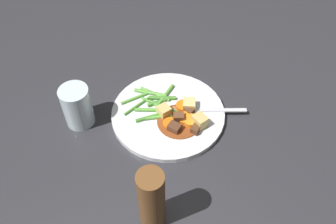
{
  "coord_description": "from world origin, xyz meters",
  "views": [
    {
      "loc": [
        0.42,
        -0.36,
        0.66
      ],
      "look_at": [
        0.0,
        0.0,
        0.01
      ],
      "focal_mm": 38.45,
      "sensor_mm": 36.0,
      "label": 1
    }
  ],
  "objects": [
    {
      "name": "ground_plane",
      "position": [
        0.0,
        0.0,
        0.0
      ],
      "size": [
        3.0,
        3.0,
        0.0
      ],
      "primitive_type": "plane",
      "color": "#2D2D33"
    },
    {
      "name": "dinner_plate",
      "position": [
        0.0,
        0.0,
        0.01
      ],
      "size": [
        0.27,
        0.27,
        0.01
      ],
      "primitive_type": "cylinder",
      "color": "white",
      "rests_on": "ground_plane"
    },
    {
      "name": "stew_sauce",
      "position": [
        0.04,
        0.0,
        0.01
      ],
      "size": [
        0.1,
        0.1,
        0.0
      ],
      "primitive_type": "cylinder",
      "color": "brown",
      "rests_on": "dinner_plate"
    },
    {
      "name": "carrot_slice_0",
      "position": [
        0.03,
        -0.02,
        0.02
      ],
      "size": [
        0.04,
        0.04,
        0.01
      ],
      "primitive_type": "cylinder",
      "rotation": [
        0.0,
        0.0,
        2.98
      ],
      "color": "orange",
      "rests_on": "dinner_plate"
    },
    {
      "name": "carrot_slice_1",
      "position": [
        0.06,
        0.02,
        0.02
      ],
      "size": [
        0.05,
        0.05,
        0.01
      ],
      "primitive_type": "cylinder",
      "rotation": [
        0.0,
        0.0,
        5.72
      ],
      "color": "orange",
      "rests_on": "dinner_plate"
    },
    {
      "name": "carrot_slice_2",
      "position": [
        0.04,
        0.01,
        0.02
      ],
      "size": [
        0.05,
        0.05,
        0.01
      ],
      "primitive_type": "cylinder",
      "rotation": [
        0.0,
        0.0,
        2.09
      ],
      "color": "orange",
      "rests_on": "dinner_plate"
    },
    {
      "name": "carrot_slice_3",
      "position": [
        0.01,
        0.03,
        0.02
      ],
      "size": [
        0.04,
        0.04,
        0.01
      ],
      "primitive_type": "cylinder",
      "rotation": [
        0.0,
        0.0,
        0.1
      ],
      "color": "orange",
      "rests_on": "dinner_plate"
    },
    {
      "name": "potato_chunk_0",
      "position": [
        0.08,
        0.03,
        0.03
      ],
      "size": [
        0.03,
        0.03,
        0.03
      ],
      "primitive_type": "cube",
      "rotation": [
        0.0,
        0.0,
        1.52
      ],
      "color": "#DBBC6B",
      "rests_on": "dinner_plate"
    },
    {
      "name": "potato_chunk_1",
      "position": [
        0.02,
        0.05,
        0.02
      ],
      "size": [
        0.04,
        0.04,
        0.02
      ],
      "primitive_type": "cube",
      "rotation": [
        0.0,
        0.0,
        2.36
      ],
      "color": "#E5CC7A",
      "rests_on": "dinner_plate"
    },
    {
      "name": "potato_chunk_2",
      "position": [
        -0.0,
        -0.01,
        0.03
      ],
      "size": [
        0.03,
        0.03,
        0.02
      ],
      "primitive_type": "cube",
      "rotation": [
        0.0,
        0.0,
        1.47
      ],
      "color": "#DBBC6B",
      "rests_on": "dinner_plate"
    },
    {
      "name": "meat_chunk_0",
      "position": [
        0.05,
        -0.02,
        0.02
      ],
      "size": [
        0.03,
        0.03,
        0.02
      ],
      "primitive_type": "cube",
      "rotation": [
        0.0,
        0.0,
        0.32
      ],
      "color": "#56331E",
      "rests_on": "dinner_plate"
    },
    {
      "name": "meat_chunk_1",
      "position": [
        0.03,
        0.03,
        0.02
      ],
      "size": [
        0.02,
        0.02,
        0.02
      ],
      "primitive_type": "cube",
      "rotation": [
        0.0,
        0.0,
        1.63
      ],
      "color": "#56331E",
      "rests_on": "dinner_plate"
    },
    {
      "name": "meat_chunk_2",
      "position": [
        0.04,
        -0.0,
        0.02
      ],
      "size": [
        0.03,
        0.03,
        0.02
      ],
      "primitive_type": "cube",
      "rotation": [
        0.0,
        0.0,
        4.01
      ],
      "color": "brown",
      "rests_on": "dinner_plate"
    },
    {
      "name": "meat_chunk_3",
      "position": [
        0.08,
        0.01,
        0.02
      ],
      "size": [
        0.02,
        0.03,
        0.02
      ],
      "primitive_type": "cube",
      "rotation": [
        0.0,
        0.0,
        1.92
      ],
      "color": "#56331E",
      "rests_on": "dinner_plate"
    },
    {
      "name": "green_bean_0",
      "position": [
        -0.08,
        -0.03,
        0.02
      ],
      "size": [
        0.02,
        0.08,
        0.01
      ],
      "primitive_type": "cylinder",
      "rotation": [
        0.0,
        1.57,
        1.36
      ],
      "color": "#66AD42",
      "rests_on": "dinner_plate"
    },
    {
      "name": "green_bean_1",
      "position": [
        -0.02,
        -0.0,
        0.02
      ],
      "size": [
        0.05,
        0.02,
        0.01
      ],
      "primitive_type": "cylinder",
      "rotation": [
        0.0,
        1.57,
        0.35
      ],
      "color": "#66AD42",
      "rests_on": "dinner_plate"
    },
    {
      "name": "green_bean_2",
      "position": [
        -0.07,
        0.01,
        0.02
      ],
      "size": [
        0.07,
        0.05,
        0.01
      ],
      "primitive_type": "cylinder",
      "rotation": [
        0.0,
        1.57,
        0.6
      ],
      "color": "#66AD42",
      "rests_on": "dinner_plate"
    },
    {
      "name": "green_bean_3",
      "position": [
        -0.02,
        -0.05,
        0.02
      ],
      "size": [
        0.03,
        0.06,
        0.01
      ],
      "primitive_type": "cylinder",
      "rotation": [
        0.0,
        1.57,
        1.22
      ],
      "color": "#4C8E33",
      "rests_on": "dinner_plate"
    },
    {
      "name": "green_bean_4",
      "position": [
        -0.04,
        0.02,
        0.02
      ],
      "size": [
        0.05,
        0.05,
        0.01
      ],
      "primitive_type": "cylinder",
      "rotation": [
        0.0,
        1.57,
        0.85
      ],
      "color": "#4C8E33",
      "rests_on": "dinner_plate"
    },
    {
      "name": "green_bean_5",
      "position": [
        -0.04,
        0.03,
        0.02
      ],
      "size": [
        0.03,
        0.08,
        0.01
      ],
      "primitive_type": "cylinder",
      "rotation": [
        0.0,
        1.57,
        1.92
      ],
      "color": "#66AD42",
      "rests_on": "dinner_plate"
    },
    {
      "name": "green_bean_6",
      "position": [
        -0.06,
        -0.04,
        0.02
      ],
      "size": [
        0.01,
        0.08,
        0.01
      ],
      "primitive_type": "cylinder",
      "rotation": [
        0.0,
        1.57,
        1.63
      ],
      "color": "#4C8E33",
      "rests_on": "dinner_plate"
    },
    {
      "name": "green_bean_7",
      "position": [
        -0.04,
        0.01,
        0.02
      ],
      "size": [
        0.03,
        0.06,
        0.01
      ],
      "primitive_type": "cylinder",
      "rotation": [
        0.0,
        1.57,
        1.26
      ],
      "color": "#4C8E33",
      "rests_on": "dinner_plate"
    },
    {
      "name": "green_bean_8",
      "position": [
        -0.04,
        -0.04,
        0.02
      ],
      "size": [
        0.05,
        0.05,
        0.01
      ],
      "primitive_type": "cylinder",
      "rotation": [
        0.0,
        1.57,
        0.82
      ],
      "color": "#66AD42",
      "rests_on": "dinner_plate"
    },
    {
      "name": "green_bean_9",
      "position": [
        -0.05,
        -0.01,
        0.02
      ],
      "size": [
        0.06,
        0.02,
        0.01
      ],
      "primitive_type": "cylinder",
      "rotation": [
        0.0,
        1.57,
        0.22
      ],
      "color": "#599E38",
      "rests_on": "dinner_plate"
    },
    {
      "name": "green_bean_10",
      "position": [
        -0.0,
        -0.03,
        0.02
      ],
      "size": [
        0.04,
        0.06,
        0.01
      ],
      "primitive_type": "cylinder",
      "rotation": [
        0.0,
        1.57,
        1.01
      ],
      "color": "#66AD42",
      "rests_on": "dinner_plate"
    },
    {
      "name": "green_bean_11",
      "position": [
        -0.06,
        0.01,
        0.02
      ],
      "size": [
        0.08,
        0.03,
        0.01
      ],
      "primitive_type": "cylinder",
      "rotation": [
        0.0,
        1.57,
        0.32
      ],
      "color": "#66AD42",
      "rests_on": "dinner_plate"
    },
    {
      "name": "green_bean_12",
      "position": [
        -0.02,
        0.0,
        0.02
      ],
      "size": [
        0.08,
        0.04,
        0.01
      ],
      "primitive_type": "cylinder",
      "rotation": [
        0.0,
        1.57,
        0.34
      ],
      "color": "#4C8E33",
      "rests_on": "dinner_plate"
    },
    {
      "name": "fork",
      "position": [
        0.06,
        0.07,
        0.01
      ],
      "size": [
        0.13,
        0.14,
        0.0
      ],
      "color": "silver",
      "rests_on": "dinner_plate"
    },
    {
      "name": "water_glass",
      "position": [
        -0.12,
        -0.16,
        0.05
      ],
      "size": [
        0.07,
        0.07,
        0.1
      ],
      "primitive_type": "cylinder",
      "color": "silver",
      "rests_on": "ground_plane"
    },
    {
      "name": "pepper_mill",
      "position": [
        0.17,
        -0.19,
        0.08
      ],
      "size": [
        0.05,
        0.05,
        0.15
      ],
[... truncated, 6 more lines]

